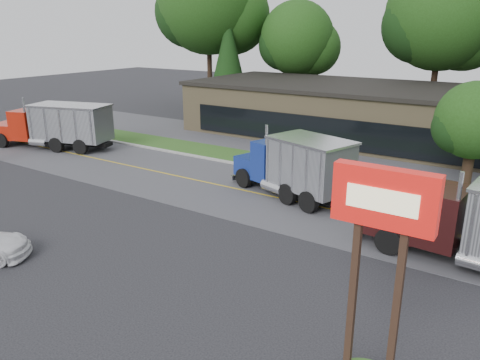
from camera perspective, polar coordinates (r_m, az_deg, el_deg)
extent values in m
plane|color=#36363C|center=(19.63, -13.01, -8.77)|extent=(140.00, 140.00, 0.00)
cube|color=#5B5B61|center=(26.06, 1.28, -1.48)|extent=(60.00, 8.00, 0.02)
cube|color=gold|center=(26.06, 1.28, -1.48)|extent=(60.00, 0.12, 0.01)
cube|color=#9E9E99|center=(29.53, 5.62, 0.79)|extent=(60.00, 0.30, 0.12)
cube|color=#28531C|center=(31.07, 7.18, 1.61)|extent=(60.00, 3.40, 0.03)
cube|color=#5B5B61|center=(35.48, 10.80, 3.49)|extent=(60.00, 7.00, 0.02)
cube|color=#8C7A56|center=(39.98, 17.03, 7.57)|extent=(32.00, 12.00, 4.00)
cube|color=#332116|center=(11.55, 13.50, -14.33)|extent=(0.16, 0.16, 5.00)
cube|color=#332116|center=(11.33, 18.41, -15.50)|extent=(0.16, 0.16, 5.00)
cube|color=red|center=(10.25, 17.20, -2.09)|extent=(2.20, 0.35, 1.30)
cube|color=beige|center=(10.08, 16.89, -2.40)|extent=(1.50, 0.04, 0.50)
cube|color=beige|center=(10.42, 17.51, -1.79)|extent=(1.50, 0.04, 0.50)
cylinder|color=#382619|center=(55.17, -3.69, 12.11)|extent=(0.56, 0.56, 6.17)
sphere|color=#1C3F11|center=(54.96, -3.87, 20.83)|extent=(11.29, 11.29, 11.29)
sphere|color=#1C3F11|center=(54.82, -1.03, 19.40)|extent=(8.46, 8.46, 8.46)
sphere|color=black|center=(55.17, -6.11, 19.66)|extent=(7.76, 7.76, 7.76)
cylinder|color=#382619|center=(51.72, 6.75, 10.53)|extent=(0.56, 0.56, 4.18)
sphere|color=#1C3F11|center=(51.31, 6.99, 16.82)|extent=(7.65, 7.65, 7.65)
sphere|color=#1C3F11|center=(51.57, 8.93, 15.68)|extent=(5.74, 5.74, 5.74)
sphere|color=black|center=(51.24, 5.35, 16.07)|extent=(5.26, 5.26, 5.26)
cylinder|color=#382619|center=(47.11, 22.34, 9.30)|extent=(0.56, 0.56, 5.32)
sphere|color=#1C3F11|center=(46.74, 23.43, 18.05)|extent=(9.73, 9.73, 9.73)
sphere|color=#1C3F11|center=(47.61, 25.76, 16.26)|extent=(7.30, 7.30, 7.30)
sphere|color=black|center=(46.15, 21.14, 17.19)|extent=(6.69, 6.69, 6.69)
cylinder|color=#382619|center=(51.58, -1.38, 8.84)|extent=(0.44, 0.44, 1.00)
cone|color=black|center=(51.01, -1.43, 14.56)|extent=(4.53, 4.53, 9.26)
cylinder|color=#382619|center=(28.05, 25.86, 0.48)|extent=(0.56, 0.56, 2.23)
sphere|color=#1C3F11|center=(27.39, 26.72, 6.52)|extent=(4.07, 4.07, 4.07)
sphere|color=black|center=(27.16, 25.17, 5.83)|extent=(2.80, 2.80, 2.80)
cube|color=black|center=(38.38, -21.65, 4.50)|extent=(9.31, 3.65, 0.28)
cube|color=#B61E0D|center=(40.92, -26.28, 5.47)|extent=(2.82, 2.85, 1.10)
cube|color=#B61E0D|center=(39.58, -24.42, 6.24)|extent=(2.26, 2.77, 2.20)
cube|color=black|center=(39.99, -25.28, 6.82)|extent=(0.66, 2.03, 0.90)
cube|color=silver|center=(37.11, -19.89, 6.57)|extent=(6.11, 4.00, 2.50)
cube|color=silver|center=(36.90, -20.11, 8.54)|extent=(6.30, 4.19, 0.12)
cylinder|color=black|center=(41.71, -24.92, 5.08)|extent=(1.15, 0.65, 1.10)
cylinder|color=black|center=(40.07, -27.05, 4.32)|extent=(1.15, 0.65, 1.10)
cylinder|color=black|center=(38.07, -18.16, 4.77)|extent=(1.15, 0.65, 1.10)
cylinder|color=black|center=(36.26, -20.19, 3.93)|extent=(1.15, 0.65, 1.10)
cube|color=black|center=(25.46, 6.48, -0.72)|extent=(6.74, 2.97, 0.28)
cube|color=navy|center=(27.32, 2.14, 1.90)|extent=(2.23, 2.68, 1.10)
cube|color=navy|center=(26.22, 4.06, 2.54)|extent=(1.84, 2.64, 2.20)
cube|color=black|center=(26.48, 3.32, 3.60)|extent=(0.68, 2.02, 0.90)
cube|color=silver|center=(24.27, 8.58, 1.84)|extent=(4.60, 3.59, 2.50)
cube|color=silver|center=(23.95, 8.72, 4.83)|extent=(4.78, 3.78, 0.12)
cylinder|color=black|center=(28.12, 4.08, 1.16)|extent=(1.15, 0.66, 1.10)
cylinder|color=black|center=(26.66, 0.47, 0.26)|extent=(1.15, 0.66, 1.10)
cylinder|color=black|center=(25.35, 10.67, -1.00)|extent=(1.15, 0.66, 1.10)
cylinder|color=black|center=(23.72, 7.06, -2.16)|extent=(1.15, 0.66, 1.10)
cube|color=black|center=(20.66, 18.52, -4.47)|extent=(2.38, 2.49, 1.10)
cube|color=black|center=(19.98, 23.45, -3.96)|extent=(1.79, 2.53, 2.20)
cube|color=black|center=(20.01, 21.70, -2.48)|extent=(0.25, 2.10, 0.90)
cylinder|color=black|center=(21.82, 19.93, -4.98)|extent=(1.13, 0.45, 1.10)
cylinder|color=black|center=(19.81, 17.71, -7.10)|extent=(1.13, 0.45, 1.10)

